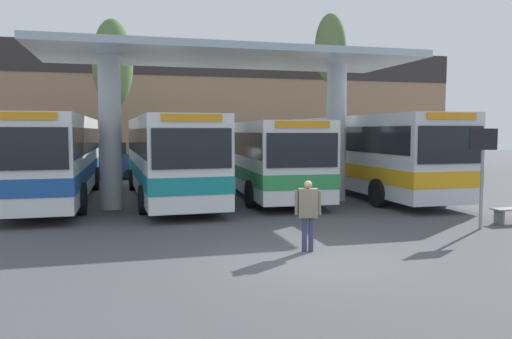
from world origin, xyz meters
TOP-DOWN VIEW (x-y plane):
  - ground_plane at (0.00, 0.00)m, footprint 100.00×100.00m
  - townhouse_backdrop at (0.00, 23.70)m, footprint 40.00×0.58m
  - station_canopy at (0.00, 8.42)m, footprint 13.61×5.22m
  - transit_bus_left_bay at (-6.43, 11.16)m, footprint 2.83×12.46m
  - transit_bus_center_bay at (-2.12, 10.70)m, footprint 3.09×12.22m
  - transit_bus_right_bay at (1.98, 10.56)m, footprint 3.22×10.79m
  - transit_bus_far_right_bay at (6.39, 10.18)m, footprint 2.93×12.42m
  - info_sign_platform at (5.85, 1.92)m, footprint 0.90×0.09m
  - pedestrian_waiting at (0.17, 0.67)m, footprint 0.61×0.33m
  - poplar_tree_behind_left at (8.16, 18.07)m, footprint 1.85×1.85m
  - poplar_tree_behind_right at (-4.34, 18.25)m, footprint 2.15×2.15m
  - parked_car_street at (-4.92, 19.85)m, footprint 4.33×2.17m

SIDE VIEW (x-z plane):
  - ground_plane at x=0.00m, z-range 0.00..0.00m
  - pedestrian_waiting at x=0.17m, z-range 0.18..1.82m
  - parked_car_street at x=-4.92m, z-range -0.04..2.06m
  - transit_bus_right_bay at x=1.98m, z-range 0.18..3.30m
  - transit_bus_center_bay at x=-2.12m, z-range 0.18..3.48m
  - transit_bus_left_bay at x=-6.43m, z-range 0.20..3.51m
  - transit_bus_far_right_bay at x=6.39m, z-range 0.19..3.58m
  - info_sign_platform at x=5.85m, z-range 0.61..3.44m
  - station_canopy at x=0.00m, z-range 1.93..7.57m
  - townhouse_backdrop at x=0.00m, z-range 0.70..9.11m
  - poplar_tree_behind_right at x=-4.34m, z-range 1.93..10.67m
  - poplar_tree_behind_left at x=8.16m, z-range 2.66..12.38m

